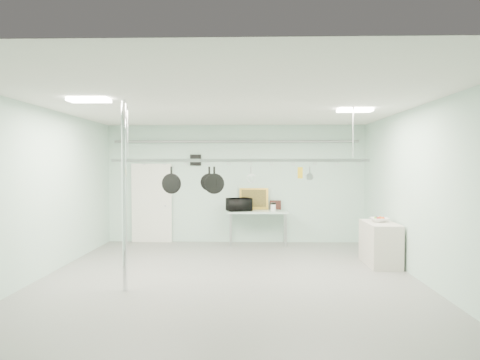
{
  "coord_description": "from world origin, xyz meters",
  "views": [
    {
      "loc": [
        0.41,
        -7.66,
        2.11
      ],
      "look_at": [
        0.19,
        1.0,
        1.81
      ],
      "focal_mm": 32.0,
      "sensor_mm": 36.0,
      "label": 1
    }
  ],
  "objects_px": {
    "prep_table": "(258,213)",
    "fruit_bowl": "(379,220)",
    "pot_rack": "(240,159)",
    "chrome_pole": "(124,196)",
    "skillet_left": "(171,180)",
    "skillet_mid": "(209,179)",
    "microwave": "(239,205)",
    "coffee_canister": "(273,208)",
    "skillet_right": "(214,180)",
    "side_cabinet": "(380,244)"
  },
  "relations": [
    {
      "from": "chrome_pole",
      "to": "pot_rack",
      "type": "xyz_separation_m",
      "value": [
        1.9,
        0.9,
        0.63
      ]
    },
    {
      "from": "prep_table",
      "to": "side_cabinet",
      "type": "xyz_separation_m",
      "value": [
        2.55,
        -2.2,
        -0.38
      ]
    },
    {
      "from": "skillet_mid",
      "to": "side_cabinet",
      "type": "bearing_deg",
      "value": 14.07
    },
    {
      "from": "chrome_pole",
      "to": "prep_table",
      "type": "xyz_separation_m",
      "value": [
        2.3,
        4.2,
        -0.77
      ]
    },
    {
      "from": "pot_rack",
      "to": "coffee_canister",
      "type": "bearing_deg",
      "value": 76.06
    },
    {
      "from": "chrome_pole",
      "to": "side_cabinet",
      "type": "distance_m",
      "value": 5.37
    },
    {
      "from": "fruit_bowl",
      "to": "skillet_mid",
      "type": "relative_size",
      "value": 0.81
    },
    {
      "from": "coffee_canister",
      "to": "pot_rack",
      "type": "bearing_deg",
      "value": -103.94
    },
    {
      "from": "coffee_canister",
      "to": "skillet_left",
      "type": "relative_size",
      "value": 0.35
    },
    {
      "from": "side_cabinet",
      "to": "pot_rack",
      "type": "relative_size",
      "value": 0.25
    },
    {
      "from": "side_cabinet",
      "to": "coffee_canister",
      "type": "distance_m",
      "value": 3.06
    },
    {
      "from": "skillet_left",
      "to": "skillet_mid",
      "type": "height_order",
      "value": "same"
    },
    {
      "from": "pot_rack",
      "to": "fruit_bowl",
      "type": "relative_size",
      "value": 12.88
    },
    {
      "from": "chrome_pole",
      "to": "pot_rack",
      "type": "height_order",
      "value": "chrome_pole"
    },
    {
      "from": "skillet_right",
      "to": "skillet_left",
      "type": "bearing_deg",
      "value": 164.25
    },
    {
      "from": "chrome_pole",
      "to": "prep_table",
      "type": "distance_m",
      "value": 4.85
    },
    {
      "from": "prep_table",
      "to": "skillet_left",
      "type": "relative_size",
      "value": 3.13
    },
    {
      "from": "prep_table",
      "to": "pot_rack",
      "type": "distance_m",
      "value": 3.61
    },
    {
      "from": "side_cabinet",
      "to": "skillet_mid",
      "type": "relative_size",
      "value": 2.61
    },
    {
      "from": "skillet_right",
      "to": "side_cabinet",
      "type": "bearing_deg",
      "value": 2.06
    },
    {
      "from": "coffee_canister",
      "to": "fruit_bowl",
      "type": "relative_size",
      "value": 0.48
    },
    {
      "from": "chrome_pole",
      "to": "pot_rack",
      "type": "distance_m",
      "value": 2.19
    },
    {
      "from": "pot_rack",
      "to": "coffee_canister",
      "type": "xyz_separation_m",
      "value": [
        0.79,
        3.2,
        -1.23
      ]
    },
    {
      "from": "side_cabinet",
      "to": "microwave",
      "type": "bearing_deg",
      "value": 145.09
    },
    {
      "from": "chrome_pole",
      "to": "prep_table",
      "type": "relative_size",
      "value": 2.0
    },
    {
      "from": "prep_table",
      "to": "pot_rack",
      "type": "bearing_deg",
      "value": -96.91
    },
    {
      "from": "skillet_right",
      "to": "fruit_bowl",
      "type": "bearing_deg",
      "value": 3.35
    },
    {
      "from": "prep_table",
      "to": "fruit_bowl",
      "type": "height_order",
      "value": "fruit_bowl"
    },
    {
      "from": "microwave",
      "to": "coffee_canister",
      "type": "bearing_deg",
      "value": 157.11
    },
    {
      "from": "coffee_canister",
      "to": "skillet_left",
      "type": "distance_m",
      "value": 3.9
    },
    {
      "from": "chrome_pole",
      "to": "fruit_bowl",
      "type": "relative_size",
      "value": 8.59
    },
    {
      "from": "skillet_left",
      "to": "coffee_canister",
      "type": "bearing_deg",
      "value": 68.37
    },
    {
      "from": "pot_rack",
      "to": "coffee_canister",
      "type": "height_order",
      "value": "pot_rack"
    },
    {
      "from": "coffee_canister",
      "to": "skillet_left",
      "type": "height_order",
      "value": "skillet_left"
    },
    {
      "from": "microwave",
      "to": "pot_rack",
      "type": "bearing_deg",
      "value": 70.52
    },
    {
      "from": "microwave",
      "to": "skillet_left",
      "type": "height_order",
      "value": "skillet_left"
    },
    {
      "from": "prep_table",
      "to": "microwave",
      "type": "distance_m",
      "value": 0.56
    },
    {
      "from": "skillet_left",
      "to": "skillet_right",
      "type": "relative_size",
      "value": 1.0
    },
    {
      "from": "fruit_bowl",
      "to": "skillet_left",
      "type": "relative_size",
      "value": 0.73
    },
    {
      "from": "fruit_bowl",
      "to": "skillet_left",
      "type": "distance_m",
      "value": 4.48
    },
    {
      "from": "coffee_canister",
      "to": "chrome_pole",
      "type": "bearing_deg",
      "value": -123.3
    },
    {
      "from": "skillet_left",
      "to": "prep_table",
      "type": "bearing_deg",
      "value": 74.33
    },
    {
      "from": "prep_table",
      "to": "coffee_canister",
      "type": "bearing_deg",
      "value": -14.0
    },
    {
      "from": "fruit_bowl",
      "to": "skillet_left",
      "type": "bearing_deg",
      "value": -164.34
    },
    {
      "from": "chrome_pole",
      "to": "skillet_right",
      "type": "bearing_deg",
      "value": 32.25
    },
    {
      "from": "pot_rack",
      "to": "skillet_right",
      "type": "distance_m",
      "value": 0.62
    },
    {
      "from": "prep_table",
      "to": "skillet_right",
      "type": "relative_size",
      "value": 3.13
    },
    {
      "from": "pot_rack",
      "to": "chrome_pole",
      "type": "bearing_deg",
      "value": -154.65
    },
    {
      "from": "pot_rack",
      "to": "prep_table",
      "type": "bearing_deg",
      "value": 83.09
    },
    {
      "from": "prep_table",
      "to": "skillet_mid",
      "type": "xyz_separation_m",
      "value": [
        -0.97,
        -3.3,
        1.02
      ]
    }
  ]
}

